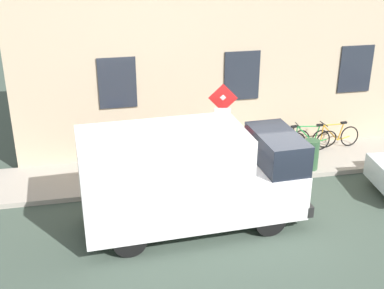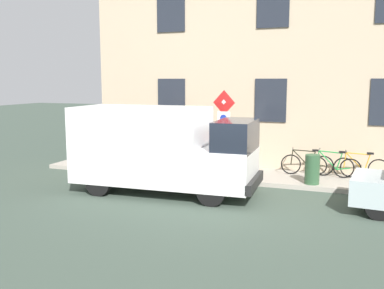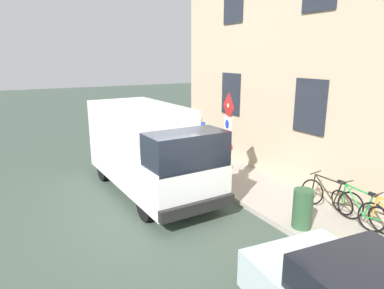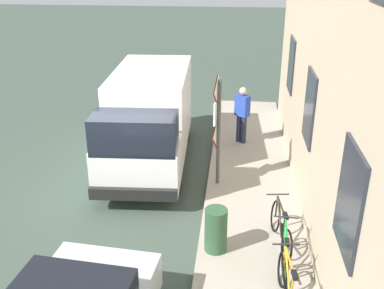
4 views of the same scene
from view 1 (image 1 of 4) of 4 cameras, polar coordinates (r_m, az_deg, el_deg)
The scene contains 10 objects.
ground_plane at distance 13.04m, azimuth 10.60°, elevation -8.44°, with size 80.00×80.00×0.00m, color #3A493E.
sidewalk_slab at distance 15.58m, azimuth 6.38°, elevation -2.27°, with size 2.16×15.65×0.14m, color #9F978A.
building_facade at distance 15.65m, azimuth 5.41°, elevation 13.14°, with size 0.75×13.65×8.02m.
sign_post_stacked at distance 13.80m, azimuth 3.41°, elevation 2.32°, with size 0.20×0.55×2.70m.
delivery_van at distance 12.03m, azimuth -0.42°, elevation -3.58°, with size 2.25×5.42×2.50m.
bicycle_orange at distance 16.97m, azimuth 15.72°, elevation 0.83°, with size 0.46×1.71×0.89m.
bicycle_green at distance 16.62m, azimuth 13.14°, elevation 0.61°, with size 0.46×1.72×0.89m.
bicycle_black at distance 16.29m, azimuth 10.45°, elevation 0.38°, with size 0.46×1.71×0.89m.
pedestrian at distance 14.26m, azimuth -7.79°, elevation -0.44°, with size 0.48×0.45×1.72m.
litter_bin at distance 15.32m, azimuth 13.19°, elevation -1.09°, with size 0.44×0.44×0.90m, color #2D5133.
Camera 1 is at (-10.13, 4.54, 6.83)m, focal length 47.66 mm.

